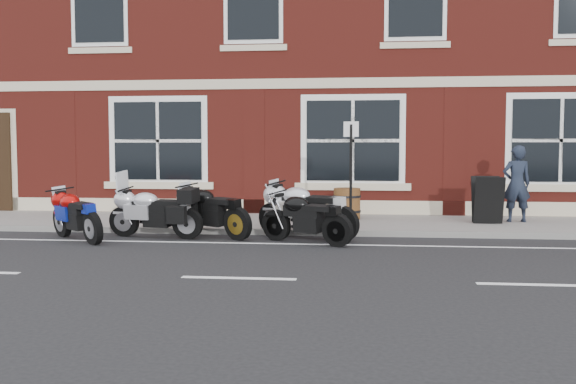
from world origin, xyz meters
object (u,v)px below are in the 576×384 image
object	(u,v)px
pedestrian_left	(517,184)
a_board_sign	(488,200)
moto_naked_black	(305,216)
barrel_planter	(347,204)
moto_sport_silver	(306,209)
moto_touring_silver	(153,211)
moto_sport_red	(77,214)
parking_sign	(351,167)
moto_sport_black	(211,210)

from	to	relation	value
pedestrian_left	a_board_sign	xyz separation A→B (m)	(-0.71, -0.38, -0.34)
moto_naked_black	barrel_planter	distance (m)	3.22
moto_sport_silver	pedestrian_left	xyz separation A→B (m)	(4.59, 2.25, 0.40)
moto_touring_silver	moto_sport_red	distance (m)	1.45
moto_touring_silver	parking_sign	bearing A→B (deg)	-66.23
pedestrian_left	moto_sport_black	bearing A→B (deg)	14.62
moto_touring_silver	moto_naked_black	bearing A→B (deg)	-88.10
moto_naked_black	pedestrian_left	world-z (taller)	pedestrian_left
moto_sport_silver	pedestrian_left	world-z (taller)	pedestrian_left
moto_touring_silver	moto_sport_black	xyz separation A→B (m)	(1.12, 0.25, 0.01)
moto_sport_black	a_board_sign	distance (m)	6.10
pedestrian_left	moto_touring_silver	bearing A→B (deg)	13.73
moto_sport_red	parking_sign	world-z (taller)	parking_sign
moto_sport_black	barrel_planter	xyz separation A→B (m)	(2.70, 2.42, -0.07)
moto_touring_silver	moto_sport_red	xyz separation A→B (m)	(-1.35, -0.52, -0.02)
moto_sport_red	parking_sign	size ratio (longest dim) A/B	0.71
moto_sport_silver	pedestrian_left	distance (m)	5.13
barrel_planter	a_board_sign	bearing A→B (deg)	-10.07
moto_naked_black	pedestrian_left	distance (m)	5.45
parking_sign	moto_naked_black	bearing A→B (deg)	-111.42
moto_naked_black	moto_touring_silver	bearing A→B (deg)	110.70
moto_sport_red	moto_sport_black	xyz separation A→B (m)	(2.47, 0.78, 0.03)
moto_naked_black	moto_sport_red	bearing A→B (deg)	120.00
pedestrian_left	moto_sport_silver	bearing A→B (deg)	21.73
barrel_planter	moto_sport_red	bearing A→B (deg)	-148.22
pedestrian_left	parking_sign	distance (m)	4.05
moto_sport_black	parking_sign	distance (m)	3.01
moto_touring_silver	parking_sign	world-z (taller)	parking_sign
moto_sport_silver	moto_naked_black	xyz separation A→B (m)	(0.04, -0.71, -0.07)
moto_sport_black	moto_naked_black	distance (m)	2.09
moto_sport_red	a_board_sign	xyz separation A→B (m)	(8.28, 2.65, 0.12)
pedestrian_left	a_board_sign	size ratio (longest dim) A/B	1.65
moto_touring_silver	pedestrian_left	world-z (taller)	pedestrian_left
moto_sport_red	moto_naked_black	world-z (taller)	moto_sport_red
moto_naked_black	parking_sign	world-z (taller)	parking_sign
pedestrian_left	moto_naked_black	bearing A→B (deg)	28.63
moto_sport_silver	moto_naked_black	bearing A→B (deg)	-149.55
moto_sport_red	moto_sport_black	size ratio (longest dim) A/B	0.86
moto_sport_silver	moto_touring_silver	bearing A→B (deg)	122.05
moto_sport_silver	moto_sport_red	bearing A→B (deg)	127.34
moto_touring_silver	pedestrian_left	size ratio (longest dim) A/B	1.17
a_board_sign	barrel_planter	size ratio (longest dim) A/B	1.45
a_board_sign	barrel_planter	bearing A→B (deg)	168.49
moto_touring_silver	a_board_sign	bearing A→B (deg)	-62.62
moto_sport_silver	pedestrian_left	bearing A→B (deg)	-36.49
moto_sport_black	moto_sport_silver	world-z (taller)	moto_sport_silver
moto_sport_silver	a_board_sign	distance (m)	4.31
moto_touring_silver	a_board_sign	size ratio (longest dim) A/B	1.92
a_board_sign	parking_sign	xyz separation A→B (m)	(-3.00, -1.19, 0.75)
moto_sport_red	barrel_planter	distance (m)	6.08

